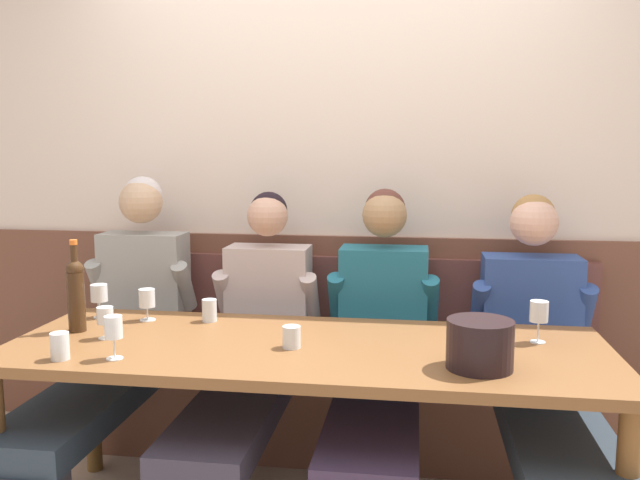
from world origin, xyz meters
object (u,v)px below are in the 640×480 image
Objects in this scene: water_tumbler_right at (292,337)px; water_tumbler_center at (60,346)px; water_tumbler_left at (209,310)px; person_left_seat at (543,361)px; ice_bucket at (480,344)px; wine_glass_mid_right at (99,295)px; wine_glass_right_end at (539,313)px; wine_glass_near_bucket at (105,317)px; wine_glass_by_bottle at (147,299)px; person_right_seat at (114,336)px; wine_bottle_clear_water at (76,292)px; person_center_right_seat at (379,351)px; person_center_left_seat at (251,350)px; wine_glass_center_rear at (114,330)px; dining_table at (306,365)px; wall_bench at (330,395)px.

water_tumbler_center is at bearing -161.91° from water_tumbler_right.
water_tumbler_left is 1.17× the size of water_tumbler_right.
water_tumbler_left is (-1.39, -0.07, 0.18)m from person_left_seat.
ice_bucket is 1.51× the size of wine_glass_mid_right.
person_left_seat is 8.03× the size of wine_glass_right_end.
wine_glass_near_bucket is at bearing -135.89° from water_tumbler_left.
person_right_seat is at bearing 154.30° from wine_glass_by_bottle.
ice_bucket is 0.60× the size of wine_bottle_clear_water.
person_right_seat reaches higher than person_center_right_seat.
person_center_left_seat is 3.44× the size of wine_bottle_clear_water.
ice_bucket reaches higher than wine_glass_center_rear.
wine_glass_mid_right is at bearing 93.35° from wine_bottle_clear_water.
ice_bucket is at bearing -22.72° from water_tumbler_left.
wine_bottle_clear_water is 0.30m from wine_glass_by_bottle.
dining_table is 0.55m from water_tumbler_left.
person_center_right_seat is 1.23m from wine_glass_mid_right.
ice_bucket reaches higher than wine_glass_mid_right.
water_tumbler_right is at bearing -5.96° from wine_bottle_clear_water.
wine_glass_mid_right is at bearing 121.35° from wine_glass_center_rear.
water_tumbler_left and water_tumbler_center have the same top height.
water_tumbler_left reaches higher than water_tumbler_right.
person_center_right_seat is 1.01m from wine_glass_by_bottle.
wine_bottle_clear_water is at bearing 171.71° from ice_bucket.
wine_glass_center_rear is (0.31, -0.31, -0.05)m from wine_bottle_clear_water.
person_center_right_seat reaches higher than wine_glass_center_rear.
water_tumbler_left is at bearing 72.51° from wine_glass_center_rear.
wall_bench reaches higher than wine_glass_by_bottle.
person_right_seat is at bearing 112.18° from wine_glass_near_bucket.
wine_glass_right_end is (0.25, 0.34, 0.03)m from ice_bucket.
person_right_seat reaches higher than wine_glass_center_rear.
water_tumbler_left is at bearing 157.28° from ice_bucket.
wine_glass_mid_right is 0.92× the size of wine_glass_right_end.
person_left_seat is 15.77× the size of water_tumbler_right.
wine_glass_center_rear is 0.57m from water_tumbler_left.
person_center_right_seat reaches higher than water_tumbler_center.
person_center_left_seat is 0.76m from wine_bottle_clear_water.
person_left_seat is at bearing 21.79° from water_tumbler_right.
wine_glass_center_rear is 0.63m from water_tumbler_right.
person_left_seat is at bearing 20.17° from water_tumbler_center.
water_tumbler_right is at bearing -0.93° from wine_glass_near_bucket.
wall_bench is 26.81× the size of water_tumbler_left.
person_left_seat reaches higher than water_tumbler_right.
person_right_seat is 3.62× the size of wine_bottle_clear_water.
water_tumbler_left is 1.00× the size of water_tumbler_center.
wine_glass_center_rear is (-0.33, -0.60, 0.24)m from person_center_left_seat.
water_tumbler_left is at bearing 44.11° from wine_glass_near_bucket.
wall_bench is 1.18m from wine_glass_right_end.
water_tumbler_left is (-0.72, -0.08, 0.17)m from person_center_right_seat.
person_right_seat is at bearing 88.86° from wine_bottle_clear_water.
person_left_seat reaches higher than wine_glass_center_rear.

